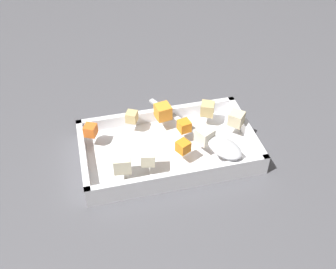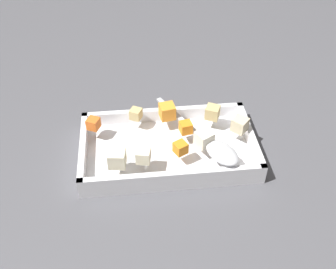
# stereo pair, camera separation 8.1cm
# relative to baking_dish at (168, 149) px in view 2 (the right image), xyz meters

# --- Properties ---
(ground_plane) EXTENTS (4.00, 4.00, 0.00)m
(ground_plane) POSITION_rel_baking_dish_xyz_m (0.02, 0.02, -0.01)
(ground_plane) COLOR #4C4C51
(baking_dish) EXTENTS (0.35, 0.20, 0.04)m
(baking_dish) POSITION_rel_baking_dish_xyz_m (0.00, 0.00, 0.00)
(baking_dish) COLOR silver
(baking_dish) RESTS_ON ground_plane
(carrot_chunk_heap_side) EXTENTS (0.03, 0.03, 0.02)m
(carrot_chunk_heap_side) POSITION_rel_baking_dish_xyz_m (0.01, -0.04, 0.04)
(carrot_chunk_heap_side) COLOR orange
(carrot_chunk_heap_side) RESTS_ON baking_dish
(carrot_chunk_near_left) EXTENTS (0.03, 0.03, 0.02)m
(carrot_chunk_near_left) POSITION_rel_baking_dish_xyz_m (-0.15, 0.05, 0.04)
(carrot_chunk_near_left) COLOR orange
(carrot_chunk_near_left) RESTS_ON baking_dish
(carrot_chunk_near_right) EXTENTS (0.04, 0.04, 0.03)m
(carrot_chunk_near_right) POSITION_rel_baking_dish_xyz_m (0.01, 0.07, 0.05)
(carrot_chunk_near_right) COLOR orange
(carrot_chunk_near_right) RESTS_ON baking_dish
(carrot_chunk_heap_top) EXTENTS (0.03, 0.03, 0.02)m
(carrot_chunk_heap_top) POSITION_rel_baking_dish_xyz_m (0.04, 0.02, 0.04)
(carrot_chunk_heap_top) COLOR orange
(carrot_chunk_heap_top) RESTS_ON baking_dish
(potato_chunk_rim_edge) EXTENTS (0.03, 0.03, 0.03)m
(potato_chunk_rim_edge) POSITION_rel_baking_dish_xyz_m (-0.05, -0.06, 0.04)
(potato_chunk_rim_edge) COLOR beige
(potato_chunk_rim_edge) RESTS_ON baking_dish
(potato_chunk_corner_nw) EXTENTS (0.03, 0.03, 0.02)m
(potato_chunk_corner_nw) POSITION_rel_baking_dish_xyz_m (-0.06, 0.07, 0.04)
(potato_chunk_corner_nw) COLOR tan
(potato_chunk_corner_nw) RESTS_ON baking_dish
(potato_chunk_back_center) EXTENTS (0.04, 0.04, 0.03)m
(potato_chunk_back_center) POSITION_rel_baking_dish_xyz_m (0.15, 0.01, 0.04)
(potato_chunk_back_center) COLOR beige
(potato_chunk_back_center) RESTS_ON baking_dish
(potato_chunk_far_right) EXTENTS (0.04, 0.04, 0.03)m
(potato_chunk_far_right) POSITION_rel_baking_dish_xyz_m (-0.10, -0.06, 0.05)
(potato_chunk_far_right) COLOR beige
(potato_chunk_far_right) RESTS_ON baking_dish
(potato_chunk_center) EXTENTS (0.04, 0.04, 0.03)m
(potato_chunk_center) POSITION_rel_baking_dish_xyz_m (0.10, 0.06, 0.04)
(potato_chunk_center) COLOR tan
(potato_chunk_center) RESTS_ON baking_dish
(parsnip_chunk_corner_sw) EXTENTS (0.04, 0.04, 0.03)m
(parsnip_chunk_corner_sw) POSITION_rel_baking_dish_xyz_m (0.07, -0.03, 0.05)
(parsnip_chunk_corner_sw) COLOR silver
(parsnip_chunk_corner_sw) RESTS_ON baking_dish
(serving_spoon) EXTENTS (0.15, 0.24, 0.02)m
(serving_spoon) POSITION_rel_baking_dish_xyz_m (0.09, -0.05, 0.04)
(serving_spoon) COLOR silver
(serving_spoon) RESTS_ON baking_dish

